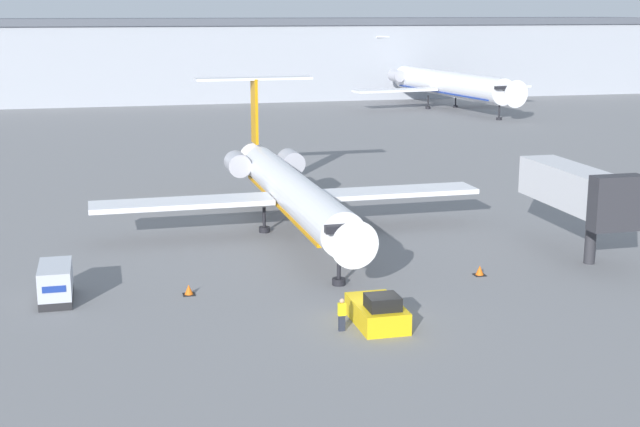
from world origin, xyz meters
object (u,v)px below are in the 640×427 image
at_px(luggage_cart, 56,283).
at_px(traffic_cone_right, 480,271).
at_px(airplane_main, 290,189).
at_px(airplane_parked_far_left, 447,84).
at_px(jet_bridge, 577,190).
at_px(worker_near_tug, 342,314).
at_px(traffic_cone_left, 189,290).
at_px(pushback_tug, 377,312).

relative_size(luggage_cart, traffic_cone_right, 5.44).
distance_m(airplane_main, luggage_cart, 20.11).
relative_size(airplane_parked_far_left, jet_bridge, 3.61).
relative_size(traffic_cone_right, jet_bridge, 0.06).
distance_m(luggage_cart, airplane_parked_far_left, 104.56).
distance_m(airplane_main, traffic_cone_right, 16.27).
relative_size(worker_near_tug, traffic_cone_left, 2.49).
distance_m(airplane_main, traffic_cone_left, 15.70).
xyz_separation_m(airplane_main, pushback_tug, (0.35, -19.97, -2.62)).
distance_m(pushback_tug, traffic_cone_left, 11.54).
distance_m(pushback_tug, jet_bridge, 19.55).
relative_size(airplane_main, airplane_parked_far_left, 0.79).
bearing_deg(traffic_cone_right, airplane_main, 124.55).
relative_size(pushback_tug, airplane_parked_far_left, 0.11).
bearing_deg(jet_bridge, airplane_parked_far_left, 73.72).
distance_m(luggage_cart, worker_near_tug, 16.57).
bearing_deg(traffic_cone_right, worker_near_tug, -145.81).
relative_size(traffic_cone_right, airplane_parked_far_left, 0.02).
bearing_deg(jet_bridge, airplane_main, 148.48).
xyz_separation_m(pushback_tug, luggage_cart, (-16.30, 7.93, 0.35)).
height_order(traffic_cone_left, traffic_cone_right, traffic_cone_right).
bearing_deg(jet_bridge, worker_near_tug, -151.67).
height_order(pushback_tug, worker_near_tug, pushback_tug).
distance_m(pushback_tug, worker_near_tug, 2.11).
height_order(worker_near_tug, traffic_cone_left, worker_near_tug).
xyz_separation_m(traffic_cone_left, jet_bridge, (25.63, 2.34, 4.16)).
bearing_deg(jet_bridge, traffic_cone_left, -174.78).
xyz_separation_m(pushback_tug, jet_bridge, (16.63, 9.56, 3.77)).
relative_size(airplane_main, traffic_cone_right, 44.17).
relative_size(airplane_main, luggage_cart, 8.11).
bearing_deg(jet_bridge, pushback_tug, -150.11).
bearing_deg(traffic_cone_right, airplane_parked_far_left, 69.56).
bearing_deg(luggage_cart, pushback_tug, -25.95).
height_order(traffic_cone_right, airplane_parked_far_left, airplane_parked_far_left).
bearing_deg(pushback_tug, airplane_main, 91.01).
xyz_separation_m(luggage_cart, airplane_parked_far_left, (57.87, 87.02, 3.13)).
bearing_deg(worker_near_tug, luggage_cart, 149.39).
bearing_deg(worker_near_tug, jet_bridge, 28.33).
xyz_separation_m(luggage_cart, traffic_cone_left, (7.30, -0.72, -0.74)).
bearing_deg(pushback_tug, traffic_cone_right, 37.96).
xyz_separation_m(traffic_cone_left, airplane_parked_far_left, (50.58, 87.74, 3.87)).
xyz_separation_m(pushback_tug, traffic_cone_right, (8.72, 6.80, -0.38)).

